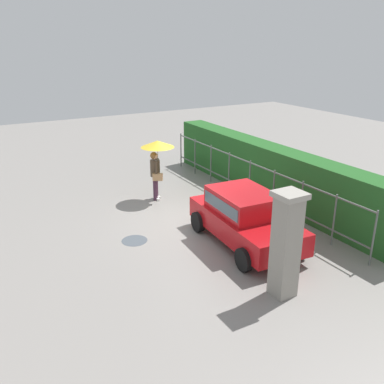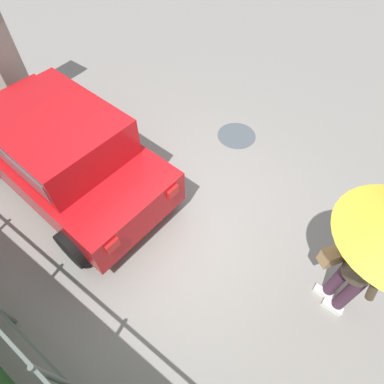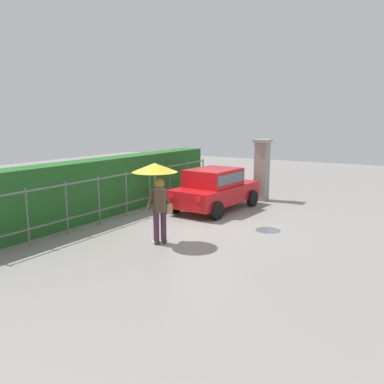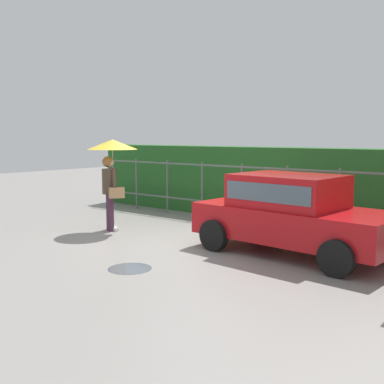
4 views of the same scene
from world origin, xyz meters
The scene contains 4 objects.
ground_plane centered at (0.00, 0.00, 0.00)m, with size 40.00×40.00×0.00m, color gray.
car centered at (1.92, 0.59, 0.80)m, with size 3.82×2.05×1.48m.
fence_section centered at (-0.51, 2.58, 0.83)m, with size 10.14×0.05×1.50m.
puddle_near centered at (0.34, -2.06, 0.00)m, with size 0.73×0.73×0.00m, color #4C545B.
Camera 2 is at (-1.79, 2.18, 4.35)m, focal length 30.62 mm.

